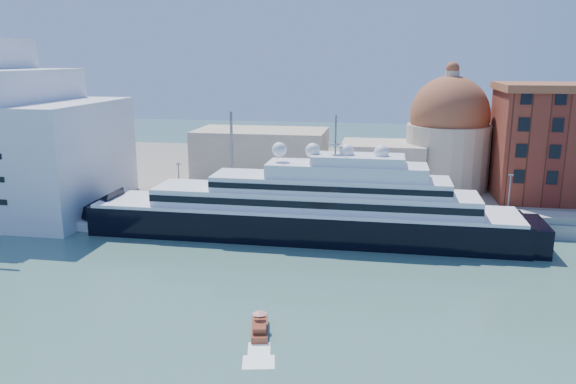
# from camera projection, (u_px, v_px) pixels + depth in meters

# --- Properties ---
(ground) EXTENTS (400.00, 400.00, 0.00)m
(ground) POSITION_uv_depth(u_px,v_px,m) (313.00, 293.00, 73.93)
(ground) COLOR #3A655E
(ground) RESTS_ON ground
(quay) EXTENTS (180.00, 10.00, 2.50)m
(quay) POSITION_uv_depth(u_px,v_px,m) (337.00, 215.00, 106.20)
(quay) COLOR gray
(quay) RESTS_ON ground
(land) EXTENTS (260.00, 72.00, 2.00)m
(land) POSITION_uv_depth(u_px,v_px,m) (351.00, 173.00, 145.53)
(land) COLOR slate
(land) RESTS_ON ground
(quay_fence) EXTENTS (180.00, 0.10, 1.20)m
(quay_fence) POSITION_uv_depth(u_px,v_px,m) (335.00, 211.00, 101.46)
(quay_fence) COLOR slate
(quay_fence) RESTS_ON quay
(superyacht) EXTENTS (82.65, 11.46, 24.70)m
(superyacht) POSITION_uv_depth(u_px,v_px,m) (288.00, 213.00, 96.21)
(superyacht) COLOR black
(superyacht) RESTS_ON ground
(service_barge) EXTENTS (14.16, 5.96, 3.10)m
(service_barge) POSITION_uv_depth(u_px,v_px,m) (98.00, 224.00, 101.20)
(service_barge) COLOR white
(service_barge) RESTS_ON ground
(water_taxi) EXTENTS (2.88, 5.71, 2.59)m
(water_taxi) POSITION_uv_depth(u_px,v_px,m) (260.00, 328.00, 62.93)
(water_taxi) COLOR maroon
(water_taxi) RESTS_ON ground
(church) EXTENTS (66.00, 18.00, 25.50)m
(church) POSITION_uv_depth(u_px,v_px,m) (376.00, 146.00, 125.59)
(church) COLOR beige
(church) RESTS_ON land
(lamp_posts) EXTENTS (120.80, 2.40, 18.00)m
(lamp_posts) POSITION_uv_depth(u_px,v_px,m) (269.00, 170.00, 104.68)
(lamp_posts) COLOR slate
(lamp_posts) RESTS_ON quay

